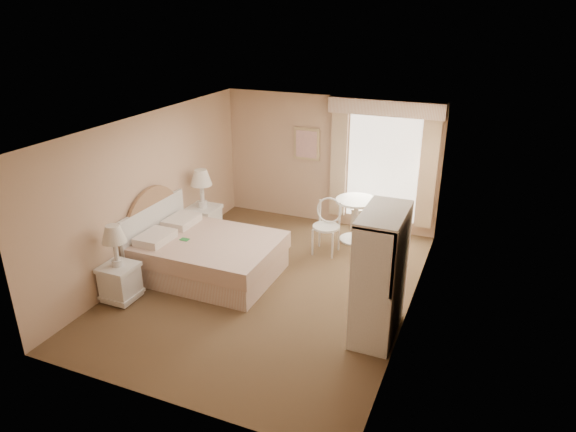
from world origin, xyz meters
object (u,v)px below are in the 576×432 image
at_px(bed, 205,254).
at_px(armoire, 380,285).
at_px(nightstand_far, 203,214).
at_px(round_table, 356,213).
at_px(cafe_chair, 327,222).
at_px(nightstand_near, 119,273).

bearing_deg(bed, armoire, -10.11).
bearing_deg(nightstand_far, round_table, 21.10).
xyz_separation_m(bed, cafe_chair, (1.54, 1.53, 0.21)).
height_order(nightstand_far, cafe_chair, nightstand_far).
bearing_deg(armoire, bed, 169.89).
xyz_separation_m(round_table, armoire, (1.06, -2.69, 0.18)).
distance_m(bed, cafe_chair, 2.19).
distance_m(bed, round_table, 2.87).
relative_size(nightstand_near, nightstand_far, 0.89).
xyz_separation_m(nightstand_near, round_table, (2.60, 3.33, 0.09)).
relative_size(bed, armoire, 1.23).
height_order(nightstand_far, round_table, nightstand_far).
height_order(nightstand_near, armoire, armoire).
relative_size(nightstand_near, round_table, 1.46).
distance_m(nightstand_near, nightstand_far, 2.33).
bearing_deg(cafe_chair, nightstand_far, -170.84).
xyz_separation_m(nightstand_far, cafe_chair, (2.26, 0.37, 0.07)).
distance_m(nightstand_far, cafe_chair, 2.29).
relative_size(nightstand_near, cafe_chair, 1.21).
bearing_deg(armoire, nightstand_far, 155.22).
distance_m(round_table, armoire, 2.89).
bearing_deg(nightstand_far, armoire, -24.78).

